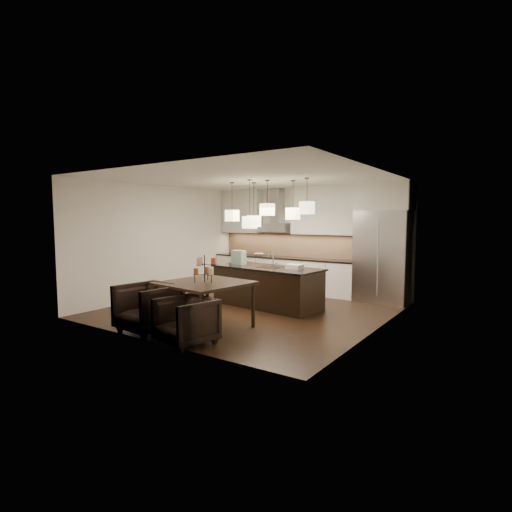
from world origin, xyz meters
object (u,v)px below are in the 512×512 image
Objects in this scene: refrigerator at (382,257)px; dining_table at (205,305)px; armchair_right at (186,321)px; armchair_left at (148,308)px; island_body at (267,287)px.

dining_table is (-1.96, -4.02, -0.66)m from refrigerator.
armchair_left is at bearing -173.93° from armchair_right.
refrigerator is 1.55× the size of dining_table.
refrigerator is 2.83m from island_body.
island_body is 2.98× the size of armchair_right.
dining_table is at bearing -115.95° from refrigerator.
refrigerator reaches higher than island_body.
refrigerator is 5.20m from armchair_right.
armchair_right is (1.02, -0.12, -0.05)m from armchair_left.
island_body is (-1.98, -1.91, -0.65)m from refrigerator.
armchair_right is (0.39, -0.89, -0.05)m from dining_table.
armchair_right is at bearing -107.73° from refrigerator.
dining_table is 1.71× the size of armchair_right.
island_body is at bearing -136.03° from refrigerator.
armchair_left reaches higher than armchair_right.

